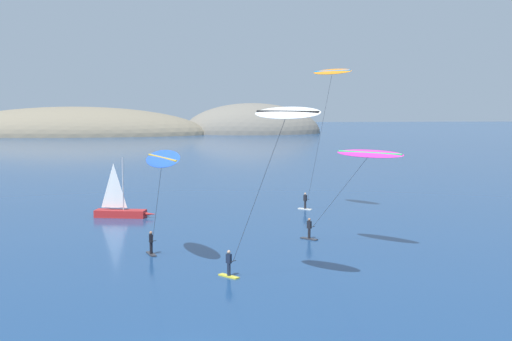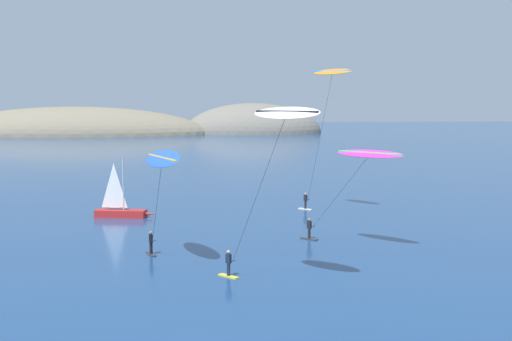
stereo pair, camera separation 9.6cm
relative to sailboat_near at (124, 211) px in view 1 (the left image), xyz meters
The scene contains 6 objects.
headland_island 152.75m from the sailboat_near, 94.19° to the left, with size 125.27×38.12×20.38m.
sailboat_near is the anchor object (origin of this frame).
kitesurfer_magenta 25.00m from the sailboat_near, 37.57° to the right, with size 6.80×6.87×7.48m.
kitesurfer_blue 19.28m from the sailboat_near, 75.64° to the right, with size 3.50×6.34×7.77m.
kitesurfer_white 28.53m from the sailboat_near, 64.41° to the right, with size 5.95×5.79×10.76m.
kitesurfer_orange 23.07m from the sailboat_near, ahead, with size 4.70×5.36×14.16m.
Camera 1 is at (0.72, -25.91, 11.03)m, focal length 45.00 mm.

